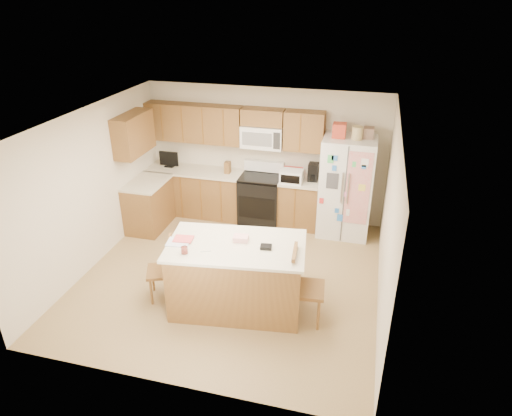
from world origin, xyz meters
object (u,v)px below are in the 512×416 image
(stove, at_px, (261,198))
(windsor_chair_back, at_px, (255,256))
(refrigerator, at_px, (346,186))
(island, at_px, (237,276))
(windsor_chair_left, at_px, (163,270))
(windsor_chair_right, at_px, (305,288))

(stove, xyz_separation_m, windsor_chair_back, (0.39, -1.92, -0.06))
(stove, xyz_separation_m, refrigerator, (1.57, -0.06, 0.45))
(island, relative_size, windsor_chair_left, 2.06)
(refrigerator, bearing_deg, windsor_chair_right, -96.49)
(windsor_chair_back, bearing_deg, windsor_chair_right, -40.40)
(stove, height_order, island, stove)
(refrigerator, xyz_separation_m, windsor_chair_left, (-2.35, -2.61, -0.47))
(windsor_chair_left, bearing_deg, island, 3.37)
(refrigerator, height_order, windsor_chair_back, refrigerator)
(island, relative_size, windsor_chair_back, 2.22)
(windsor_chair_back, xyz_separation_m, windsor_chair_right, (0.88, -0.75, 0.10))
(stove, relative_size, windsor_chair_right, 1.04)
(island, distance_m, windsor_chair_right, 0.96)
(windsor_chair_back, bearing_deg, stove, 101.55)
(refrigerator, bearing_deg, island, -116.28)
(stove, bearing_deg, island, -83.22)
(refrigerator, height_order, windsor_chair_right, refrigerator)
(windsor_chair_back, relative_size, windsor_chair_right, 0.81)
(stove, distance_m, island, 2.63)
(refrigerator, distance_m, windsor_chair_right, 2.66)
(windsor_chair_left, relative_size, windsor_chair_back, 1.08)
(island, xyz_separation_m, windsor_chair_right, (0.96, -0.06, 0.01))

